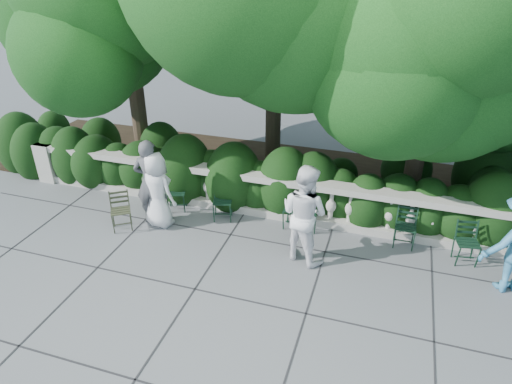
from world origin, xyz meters
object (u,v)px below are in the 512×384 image
(chair_e, at_px, (306,234))
(person_casual_man, at_px, (304,214))
(chair_weathered, at_px, (124,232))
(chair_f, at_px, (465,267))
(chair_a, at_px, (177,213))
(chair_c, at_px, (291,231))
(person_woman_grey, at_px, (151,183))
(chair_b, at_px, (223,222))
(chair_d, at_px, (402,250))
(person_businessman, at_px, (158,190))

(chair_e, xyz_separation_m, person_casual_man, (0.09, -0.78, 0.98))
(chair_e, xyz_separation_m, chair_weathered, (-3.68, -1.10, 0.00))
(chair_f, bearing_deg, chair_a, 167.84)
(chair_a, xyz_separation_m, chair_e, (2.96, 0.03, 0.00))
(chair_e, bearing_deg, chair_weathered, 178.57)
(chair_a, height_order, person_casual_man, person_casual_man)
(chair_c, bearing_deg, person_woman_grey, -166.29)
(chair_a, xyz_separation_m, chair_b, (1.13, -0.06, 0.00))
(chair_a, relative_size, chair_f, 1.00)
(chair_d, relative_size, person_businessman, 0.50)
(chair_e, relative_size, chair_f, 1.00)
(chair_e, bearing_deg, chair_b, 164.87)
(chair_b, height_order, chair_f, same)
(chair_a, bearing_deg, person_woman_grey, -138.95)
(person_businessman, bearing_deg, chair_e, -151.82)
(chair_a, relative_size, chair_weathered, 1.00)
(chair_e, bearing_deg, person_businessman, 172.38)
(chair_weathered, xyz_separation_m, person_woman_grey, (0.43, 0.58, 0.96))
(chair_a, distance_m, person_businessman, 1.00)
(chair_b, height_order, chair_weathered, same)
(person_businessman, xyz_separation_m, person_woman_grey, (-0.17, 0.05, 0.12))
(chair_a, xyz_separation_m, chair_weathered, (-0.72, -1.07, 0.00))
(chair_b, relative_size, chair_c, 1.00)
(chair_d, bearing_deg, person_woman_grey, -174.19)
(chair_c, bearing_deg, chair_d, 3.46)
(chair_b, bearing_deg, chair_f, -16.58)
(chair_e, height_order, person_woman_grey, person_woman_grey)
(chair_c, height_order, person_woman_grey, person_woman_grey)
(person_casual_man, bearing_deg, chair_c, -39.50)
(chair_weathered, distance_m, person_casual_man, 3.91)
(chair_b, bearing_deg, chair_d, -13.69)
(chair_a, relative_size, person_woman_grey, 0.44)
(person_woman_grey, bearing_deg, chair_b, -170.02)
(chair_c, distance_m, chair_d, 2.27)
(chair_a, bearing_deg, chair_c, -17.34)
(person_casual_man, bearing_deg, person_woman_grey, 19.31)
(chair_weathered, height_order, person_woman_grey, person_woman_grey)
(chair_weathered, bearing_deg, chair_d, -22.11)
(chair_b, height_order, person_casual_man, person_casual_man)
(chair_d, bearing_deg, chair_e, -179.13)
(chair_f, xyz_separation_m, chair_weathered, (-6.78, -0.93, 0.00))
(person_woman_grey, bearing_deg, person_businessman, 157.40)
(chair_c, bearing_deg, person_casual_man, -60.22)
(chair_a, height_order, chair_b, same)
(person_woman_grey, relative_size, person_casual_man, 0.98)
(chair_c, height_order, chair_weathered, same)
(person_woman_grey, xyz_separation_m, person_casual_man, (3.34, -0.27, 0.02))
(chair_d, distance_m, person_woman_grey, 5.32)
(chair_c, distance_m, chair_e, 0.31)
(chair_e, distance_m, person_casual_man, 1.26)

